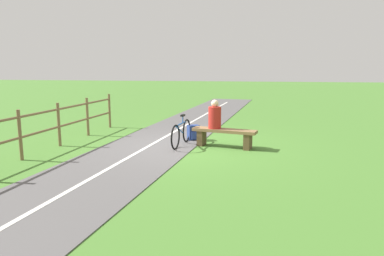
# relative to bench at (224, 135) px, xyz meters

# --- Properties ---
(ground_plane) EXTENTS (80.00, 80.00, 0.00)m
(ground_plane) POSITION_rel_bench_xyz_m (1.20, 0.04, -0.34)
(ground_plane) COLOR #477A2D
(paved_path) EXTENTS (6.54, 36.05, 0.02)m
(paved_path) POSITION_rel_bench_xyz_m (2.45, 4.04, -0.33)
(paved_path) COLOR #565454
(paved_path) RESTS_ON ground_plane
(path_centre_line) EXTENTS (3.72, 31.81, 0.00)m
(path_centre_line) POSITION_rel_bench_xyz_m (2.45, 4.04, -0.32)
(path_centre_line) COLOR silver
(path_centre_line) RESTS_ON paved_path
(bench) EXTENTS (1.78, 0.79, 0.50)m
(bench) POSITION_rel_bench_xyz_m (0.00, 0.00, 0.00)
(bench) COLOR brown
(bench) RESTS_ON ground_plane
(person_seated) EXTENTS (0.42, 0.42, 0.78)m
(person_seated) POSITION_rel_bench_xyz_m (0.27, -0.07, 0.49)
(person_seated) COLOR #B2231E
(person_seated) RESTS_ON bench
(bicycle) EXTENTS (0.25, 1.64, 0.85)m
(bicycle) POSITION_rel_bench_xyz_m (1.18, -0.00, 0.01)
(bicycle) COLOR black
(bicycle) RESTS_ON ground_plane
(backpack) EXTENTS (0.40, 0.38, 0.45)m
(backpack) POSITION_rel_bench_xyz_m (0.96, -0.79, -0.12)
(backpack) COLOR navy
(backpack) RESTS_ON ground_plane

